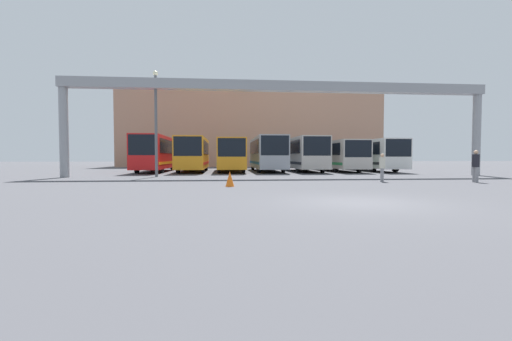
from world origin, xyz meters
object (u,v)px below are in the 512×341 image
bus_slot_0 (156,152)px  bus_slot_2 (231,153)px  pedestrian_near_right (382,167)px  bus_slot_1 (193,153)px  lamp_post (156,119)px  bus_slot_3 (267,152)px  pedestrian_mid_left (476,165)px  bus_slot_4 (303,152)px  traffic_cone (230,179)px  bus_slot_5 (336,154)px  bus_slot_6 (369,154)px

bus_slot_0 → bus_slot_2: 7.18m
bus_slot_2 → pedestrian_near_right: (8.43, -14.54, -0.92)m
bus_slot_1 → lamp_post: lamp_post is taller
bus_slot_3 → lamp_post: bearing=-135.7°
bus_slot_3 → pedestrian_near_right: (4.84, -14.93, -1.05)m
bus_slot_1 → pedestrian_mid_left: 22.96m
bus_slot_4 → bus_slot_3: bearing=171.4°
bus_slot_2 → pedestrian_near_right: bus_slot_2 is taller
bus_slot_0 → traffic_cone: bearing=-68.5°
bus_slot_0 → bus_slot_2: bearing=-2.2°
bus_slot_5 → pedestrian_near_right: 15.30m
bus_slot_1 → bus_slot_3: bus_slot_3 is taller
pedestrian_near_right → bus_slot_4: bearing=36.4°
pedestrian_near_right → bus_slot_2: bearing=61.5°
bus_slot_6 → lamp_post: (-19.80, -9.17, 2.35)m
bus_slot_4 → bus_slot_2: bearing=178.8°
bus_slot_5 → bus_slot_6: size_ratio=0.97×
bus_slot_0 → pedestrian_mid_left: (20.61, -15.75, -0.97)m
bus_slot_4 → lamp_post: 15.27m
bus_slot_3 → bus_slot_4: (3.59, -0.54, -0.03)m
bus_slot_0 → lamp_post: size_ratio=1.46×
bus_slot_6 → traffic_cone: 23.07m
bus_slot_2 → bus_slot_3: size_ratio=0.93×
bus_slot_2 → lamp_post: (-5.46, -8.43, 2.35)m
bus_slot_1 → bus_slot_2: 3.59m
bus_slot_6 → bus_slot_3: bearing=-178.1°
bus_slot_4 → bus_slot_6: (7.17, 0.89, -0.10)m
bus_slot_0 → bus_slot_5: size_ratio=0.95×
bus_slot_3 → lamp_post: (-9.05, -8.82, 2.21)m
traffic_cone → bus_slot_5: bearing=57.6°
bus_slot_0 → pedestrian_near_right: size_ratio=6.83×
pedestrian_near_right → lamp_post: size_ratio=0.21×
bus_slot_2 → pedestrian_mid_left: (13.44, -15.47, -0.82)m
bus_slot_1 → bus_slot_4: bus_slot_4 is taller
pedestrian_mid_left → bus_slot_1: bearing=47.3°
bus_slot_6 → pedestrian_near_right: 16.41m
pedestrian_near_right → pedestrian_mid_left: pedestrian_mid_left is taller
bus_slot_2 → pedestrian_mid_left: 20.51m
bus_slot_1 → bus_slot_6: 17.94m
traffic_cone → bus_slot_2: bearing=88.8°
bus_slot_2 → lamp_post: bearing=-122.9°
bus_slot_4 → bus_slot_5: 3.66m
bus_slot_2 → bus_slot_6: bearing=3.0°
bus_slot_5 → traffic_cone: (-11.12, -17.55, -1.35)m
bus_slot_2 → bus_slot_5: bearing=3.0°
bus_slot_1 → pedestrian_near_right: size_ratio=6.37×
bus_slot_6 → bus_slot_2: bearing=-177.0°
pedestrian_near_right → traffic_cone: size_ratio=2.20×
bus_slot_1 → bus_slot_6: size_ratio=0.86×
bus_slot_5 → pedestrian_near_right: bearing=-98.8°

